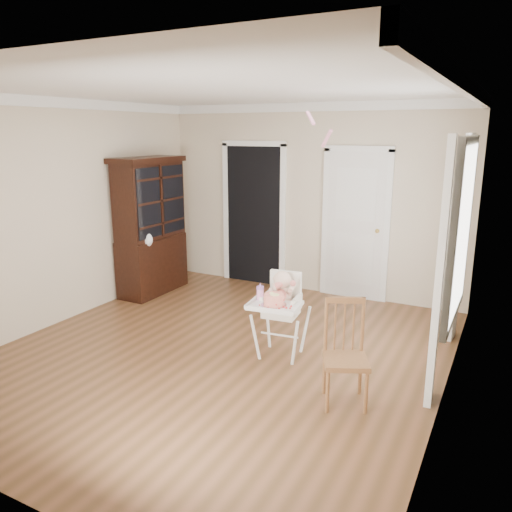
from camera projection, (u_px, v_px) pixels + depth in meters
The scene contains 16 objects.
floor at pixel (220, 353), 5.37m from camera, with size 5.00×5.00×0.00m, color #54371D.
ceiling at pixel (215, 89), 4.71m from camera, with size 5.00×5.00×0.00m, color white.
wall_back at pixel (309, 200), 7.19m from camera, with size 4.50×4.50×0.00m, color #C6B49A.
wall_left at pixel (60, 213), 6.05m from camera, with size 5.00×5.00×0.00m, color #C6B49A.
wall_right at pixel (455, 254), 4.03m from camera, with size 5.00×5.00×0.00m, color #C6B49A.
crown_molding at pixel (215, 96), 4.73m from camera, with size 4.50×5.00×0.12m, color white, non-canonical shape.
doorway at pixel (254, 212), 7.64m from camera, with size 1.06×0.05×2.22m.
closet_door at pixel (355, 227), 6.93m from camera, with size 0.96×0.09×2.13m.
window_right at pixel (456, 242), 4.77m from camera, with size 0.13×1.84×2.30m.
high_chair at pixel (281, 305), 5.16m from camera, with size 0.58×0.70×0.91m.
baby at pixel (282, 292), 5.15m from camera, with size 0.29×0.22×0.43m.
cake at pixel (274, 300), 4.94m from camera, with size 0.26×0.26×0.12m.
sippy_cup at pixel (260, 293), 5.10m from camera, with size 0.08×0.08×0.18m.
china_cabinet at pixel (151, 226), 7.19m from camera, with size 0.52×1.17×1.97m.
dining_chair at pixel (345, 356), 4.30m from camera, with size 0.50×0.50×0.92m.
streamer at pixel (310, 118), 4.98m from camera, with size 0.03×0.50×0.02m, color pink, non-canonical shape.
Camera 1 is at (2.64, -4.21, 2.32)m, focal length 35.00 mm.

